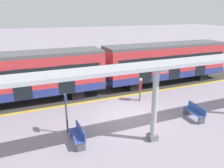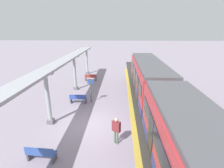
% 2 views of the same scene
% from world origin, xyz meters
% --- Properties ---
extents(ground_plane, '(176.00, 176.00, 0.00)m').
position_xyz_m(ground_plane, '(0.00, 0.00, 0.00)').
color(ground_plane, gray).
extents(tactile_edge_strip, '(0.36, 35.58, 0.01)m').
position_xyz_m(tactile_edge_strip, '(-3.07, 0.00, 0.00)').
color(tactile_edge_strip, gold).
rests_on(tactile_edge_strip, ground).
extents(trackbed, '(3.20, 47.58, 0.01)m').
position_xyz_m(trackbed, '(-4.86, 0.00, 0.00)').
color(trackbed, '#38332D').
rests_on(trackbed, ground).
extents(train_near_carriage, '(2.65, 11.39, 3.48)m').
position_xyz_m(train_near_carriage, '(-4.85, -5.78, 1.83)').
color(train_near_carriage, '#BE3034').
rests_on(train_near_carriage, ground).
extents(train_far_carriage, '(2.65, 11.39, 3.48)m').
position_xyz_m(train_far_carriage, '(-4.85, 6.18, 1.83)').
color(train_far_carriage, '#BE3034').
rests_on(train_far_carriage, ground).
extents(canopy_pillar_third, '(1.10, 0.44, 3.73)m').
position_xyz_m(canopy_pillar_third, '(2.81, -0.10, 1.89)').
color(canopy_pillar_third, slate).
rests_on(canopy_pillar_third, ground).
extents(canopy_beam, '(1.20, 28.76, 0.16)m').
position_xyz_m(canopy_beam, '(2.81, -0.05, 3.81)').
color(canopy_beam, '#A8AAB2').
rests_on(canopy_beam, canopy_pillar_nearest).
extents(bench_near_end, '(1.51, 0.48, 0.86)m').
position_xyz_m(bench_near_end, '(1.65, -3.56, 0.44)').
color(bench_near_end, '#314BA4').
rests_on(bench_near_end, ground).
extents(bench_far_end, '(1.52, 0.53, 0.86)m').
position_xyz_m(bench_far_end, '(1.86, 3.46, 0.44)').
color(bench_far_end, '#3255A1').
rests_on(bench_far_end, ground).
extents(platform_info_sign, '(0.56, 0.10, 2.20)m').
position_xyz_m(platform_info_sign, '(0.53, -3.85, 1.33)').
color(platform_info_sign, '#4C4C51').
rests_on(platform_info_sign, ground).
extents(passenger_waiting_near_edge, '(0.53, 0.44, 1.68)m').
position_xyz_m(passenger_waiting_near_edge, '(-1.90, 1.90, 1.05)').
color(passenger_waiting_near_edge, '#4C6B4B').
rests_on(passenger_waiting_near_edge, ground).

